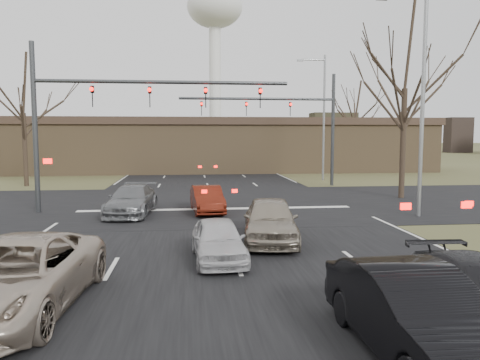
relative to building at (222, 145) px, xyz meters
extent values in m
plane|color=#414324|center=(-2.00, -38.00, -2.67)|extent=(360.00, 360.00, 0.00)
cube|color=black|center=(-2.00, 22.00, -2.66)|extent=(14.00, 300.00, 0.02)
cube|color=black|center=(-2.00, -23.00, -2.65)|extent=(200.00, 14.00, 0.02)
cube|color=brown|center=(0.00, 0.00, -0.37)|extent=(42.00, 10.00, 4.60)
cube|color=#38281E|center=(0.00, 0.00, 2.28)|extent=(42.40, 10.40, 0.70)
cylinder|color=silver|center=(4.00, 82.00, 14.33)|extent=(3.20, 3.20, 34.00)
ellipsoid|color=silver|center=(4.00, 82.00, 35.33)|extent=(15.00, 15.00, 11.25)
cylinder|color=#383A3D|center=(-10.50, -25.00, 1.33)|extent=(0.24, 0.24, 8.00)
cylinder|color=#383A3D|center=(-4.50, -25.00, 3.53)|extent=(12.00, 0.18, 0.18)
imported|color=black|center=(-7.83, -25.00, 2.83)|extent=(0.16, 0.20, 1.00)
imported|color=black|center=(-5.17, -25.00, 2.83)|extent=(0.16, 0.20, 1.00)
imported|color=black|center=(-2.50, -25.00, 2.83)|extent=(0.16, 0.20, 1.00)
imported|color=black|center=(0.17, -25.00, 2.83)|extent=(0.16, 0.20, 1.00)
cylinder|color=#383A3D|center=(7.00, -15.00, 1.33)|extent=(0.24, 0.24, 8.00)
cylinder|color=#383A3D|center=(1.50, -15.00, 3.53)|extent=(11.00, 0.18, 0.18)
imported|color=black|center=(3.86, -15.00, 2.83)|extent=(0.16, 0.20, 1.00)
imported|color=black|center=(0.71, -15.00, 2.83)|extent=(0.16, 0.20, 1.00)
imported|color=black|center=(-2.43, -15.00, 2.83)|extent=(0.16, 0.20, 1.00)
cylinder|color=gray|center=(7.00, -28.00, 2.33)|extent=(0.18, 0.18, 10.00)
cylinder|color=gray|center=(7.50, -11.00, 2.33)|extent=(0.18, 0.18, 10.00)
cylinder|color=gray|center=(6.50, -11.00, 6.93)|extent=(2.00, 0.12, 0.12)
cube|color=gray|center=(5.50, -11.00, 6.88)|extent=(0.50, 0.25, 0.15)
cylinder|color=black|center=(9.00, -22.00, 0.50)|extent=(0.32, 0.32, 6.33)
cylinder|color=black|center=(-15.00, -13.00, -0.05)|extent=(0.32, 0.32, 5.23)
cylinder|color=black|center=(13.00, -3.00, -0.19)|extent=(0.32, 0.32, 4.95)
imported|color=#B2A290|center=(-6.97, -37.97, -1.90)|extent=(3.02, 5.73, 1.54)
imported|color=#B9B8BB|center=(-2.50, -34.42, -2.04)|extent=(1.63, 3.71, 1.24)
imported|color=black|center=(0.37, -40.78, -1.91)|extent=(1.75, 4.61, 1.50)
imported|color=slate|center=(-6.00, -26.07, -1.99)|extent=(2.33, 4.81, 1.35)
imported|color=#57170C|center=(-2.50, -25.85, -2.03)|extent=(1.63, 3.92, 1.26)
imported|color=gray|center=(-0.56, -32.20, -1.90)|extent=(2.39, 4.70, 1.53)
camera|label=1|loc=(-3.33, -47.94, 1.06)|focal=35.00mm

